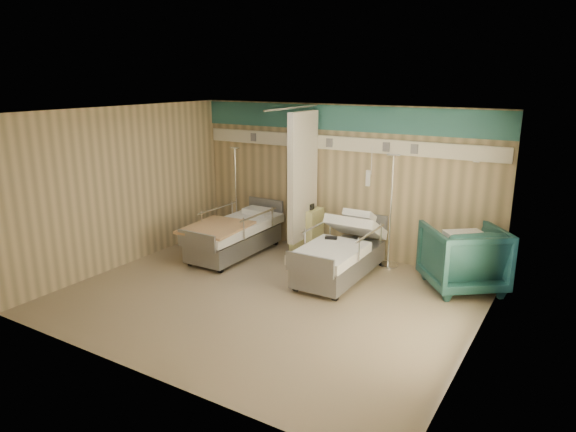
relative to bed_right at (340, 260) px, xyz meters
The scene contains 13 objects.
ground 1.47m from the bed_right, 114.78° to the right, with size 6.00×5.00×0.00m, color gray.
room_walls 1.97m from the bed_right, 121.10° to the right, with size 6.04×5.04×2.82m.
bed_right is the anchor object (origin of this frame).
bed_left 2.20m from the bed_right, behind, with size 1.00×2.16×0.63m, color silver, non-canonical shape.
bedside_cabinet 1.46m from the bed_right, 141.95° to the left, with size 0.50×0.48×0.85m, color #EAE892.
visitor_armchair 1.96m from the bed_right, 17.97° to the left, with size 1.11×1.15×1.04m, color #1E4B46.
waffle_blanket 2.11m from the bed_right, 16.68° to the left, with size 0.59×0.52×0.07m, color white.
iv_stand_right 1.07m from the bed_right, 62.02° to the left, with size 0.36×0.36×2.01m.
iv_stand_left 2.77m from the bed_right, 165.19° to the left, with size 0.35×0.35×1.93m.
call_remote 0.40m from the bed_right, 165.01° to the left, with size 0.20×0.09×0.04m, color black.
tan_blanket 2.33m from the bed_right, 168.44° to the right, with size 0.97×1.22×0.04m, color tan.
toiletry_bag 1.53m from the bed_right, 141.74° to the left, with size 0.20×0.13×0.11m, color black.
white_cup 1.67m from the bed_right, 140.99° to the left, with size 0.08×0.08×0.12m, color white.
Camera 1 is at (4.04, -6.07, 3.29)m, focal length 32.00 mm.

